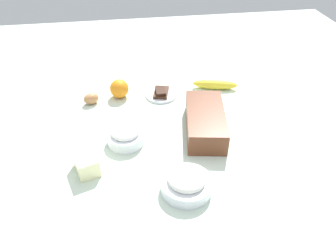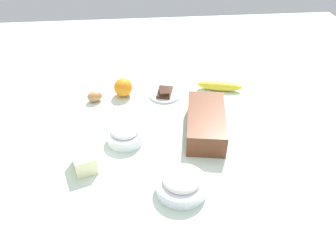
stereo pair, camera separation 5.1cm
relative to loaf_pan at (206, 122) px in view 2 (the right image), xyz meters
The scene contains 9 objects.
ground_plane 0.14m from the loaf_pan, 86.44° to the right, with size 2.40×2.40×0.02m, color silver.
loaf_pan is the anchor object (origin of this frame).
flour_bowl 0.29m from the loaf_pan, 24.25° to the right, with size 0.15×0.15×0.07m.
sugar_bowl 0.28m from the loaf_pan, 84.87° to the right, with size 0.13×0.13×0.06m.
banana 0.30m from the loaf_pan, 157.83° to the left, with size 0.19×0.04×0.04m, color yellow.
orange_fruit 0.40m from the loaf_pan, 132.87° to the right, with size 0.08×0.08×0.08m, color orange.
butter_block 0.43m from the loaf_pan, 70.57° to the right, with size 0.09×0.06×0.06m, color #F4EDB2.
egg_near_butter 0.47m from the loaf_pan, 120.41° to the right, with size 0.04×0.04×0.06m, color #B97D4C.
chocolate_plate 0.28m from the loaf_pan, 153.94° to the right, with size 0.13×0.13×0.03m.
Camera 2 is at (0.90, -0.09, 0.73)m, focal length 35.23 mm.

